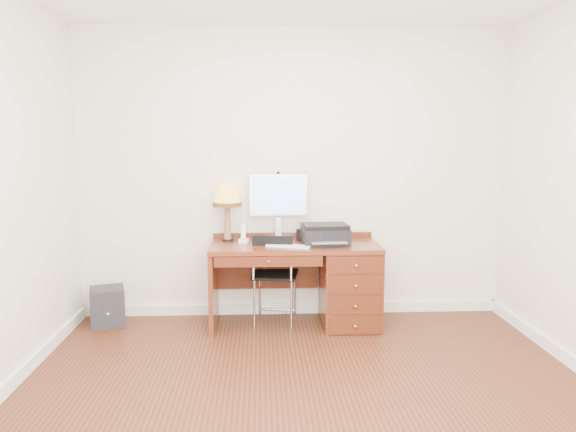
{
  "coord_description": "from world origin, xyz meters",
  "views": [
    {
      "loc": [
        -0.3,
        -3.53,
        1.68
      ],
      "look_at": [
        -0.07,
        1.2,
        1.03
      ],
      "focal_mm": 35.0,
      "sensor_mm": 36.0,
      "label": 1
    }
  ],
  "objects": [
    {
      "name": "desk",
      "position": [
        0.32,
        1.4,
        0.41
      ],
      "size": [
        1.5,
        0.67,
        0.75
      ],
      "color": "maroon",
      "rests_on": "ground"
    },
    {
      "name": "keyboard",
      "position": [
        -0.06,
        1.27,
        0.76
      ],
      "size": [
        0.41,
        0.23,
        0.01
      ],
      "primitive_type": "cube",
      "rotation": [
        0.0,
        0.0,
        -0.32
      ],
      "color": "white",
      "rests_on": "desk"
    },
    {
      "name": "equipment_box",
      "position": [
        -1.7,
        1.48,
        0.17
      ],
      "size": [
        0.37,
        0.37,
        0.34
      ],
      "primitive_type": "cube",
      "rotation": [
        0.0,
        0.0,
        0.28
      ],
      "color": "black",
      "rests_on": "ground"
    },
    {
      "name": "phone",
      "position": [
        -0.46,
        1.48,
        0.8
      ],
      "size": [
        0.1,
        0.1,
        0.17
      ],
      "rotation": [
        0.0,
        0.0,
        -0.21
      ],
      "color": "white",
      "rests_on": "desk"
    },
    {
      "name": "ground",
      "position": [
        0.0,
        0.0,
        0.0
      ],
      "size": [
        4.0,
        4.0,
        0.0
      ],
      "primitive_type": "plane",
      "color": "#3D1A0E",
      "rests_on": "ground"
    },
    {
      "name": "leg_lamp",
      "position": [
        -0.61,
        1.57,
        1.15
      ],
      "size": [
        0.26,
        0.26,
        0.54
      ],
      "color": "black",
      "rests_on": "desk"
    },
    {
      "name": "chair",
      "position": [
        -0.17,
        1.44,
        0.51
      ],
      "size": [
        0.45,
        0.45,
        0.84
      ],
      "rotation": [
        0.0,
        0.0,
        -0.15
      ],
      "color": "black",
      "rests_on": "ground"
    },
    {
      "name": "pen_cup",
      "position": [
        0.07,
        1.56,
        0.8
      ],
      "size": [
        0.09,
        0.09,
        0.11
      ],
      "primitive_type": "cylinder",
      "color": "black",
      "rests_on": "desk"
    },
    {
      "name": "printer",
      "position": [
        0.27,
        1.38,
        0.84
      ],
      "size": [
        0.43,
        0.34,
        0.18
      ],
      "rotation": [
        0.0,
        0.0,
        0.08
      ],
      "color": "black",
      "rests_on": "desk"
    },
    {
      "name": "mouse_pad",
      "position": [
        0.15,
        1.36,
        0.76
      ],
      "size": [
        0.22,
        0.22,
        0.04
      ],
      "color": "black",
      "rests_on": "desk"
    },
    {
      "name": "monitor",
      "position": [
        -0.14,
        1.63,
        1.13
      ],
      "size": [
        0.53,
        0.18,
        0.61
      ],
      "rotation": [
        0.0,
        0.0,
        0.04
      ],
      "color": "silver",
      "rests_on": "desk"
    },
    {
      "name": "room_shell",
      "position": [
        0.0,
        0.63,
        0.05
      ],
      "size": [
        4.0,
        4.0,
        4.0
      ],
      "color": "silver",
      "rests_on": "ground"
    }
  ]
}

